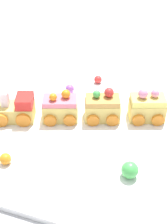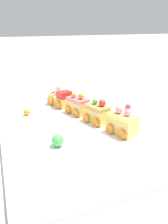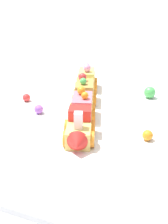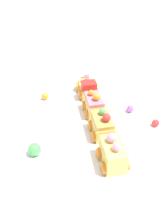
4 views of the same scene
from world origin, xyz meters
name	(u,v)px [view 1 (image 1 of 4)]	position (x,y,z in m)	size (l,w,h in m)	color
ground_plane	(73,130)	(0.00, 0.00, 0.00)	(10.00, 10.00, 0.00)	#B2B2B7
display_board	(73,128)	(0.00, 0.00, 0.01)	(0.70, 0.46, 0.01)	white
cake_train_locomotive	(11,110)	(0.14, 0.02, 0.04)	(0.12, 0.08, 0.07)	#EACC66
cake_car_strawberry	(60,108)	(0.04, -0.02, 0.04)	(0.09, 0.08, 0.07)	#EACC66
cake_car_caramel	(102,108)	(-0.05, -0.05, 0.04)	(0.09, 0.08, 0.07)	#EACC66
cake_car_lemon	(147,107)	(-0.14, -0.08, 0.04)	(0.09, 0.08, 0.08)	#EACC66
gumball_green	(130,170)	(-0.14, 0.10, 0.03)	(0.03, 0.03, 0.03)	#4CBC56
gumball_purple	(70,89)	(0.05, -0.12, 0.02)	(0.02, 0.02, 0.02)	#9956C6
gumball_orange	(5,159)	(0.08, 0.14, 0.02)	(0.02, 0.02, 0.02)	orange
gumball_red	(100,80)	(0.00, -0.19, 0.02)	(0.02, 0.02, 0.02)	red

